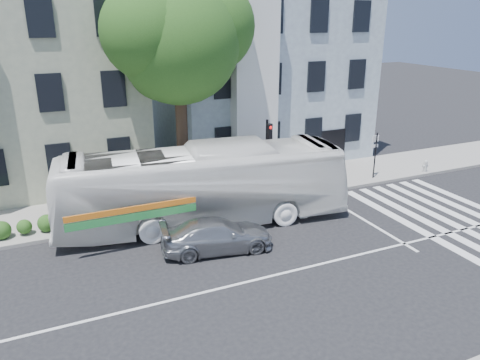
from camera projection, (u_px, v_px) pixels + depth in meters
ground at (259, 279)px, 16.27m from camera, size 120.00×120.00×0.00m
sidewalk_far at (188, 199)px, 23.13m from camera, size 80.00×4.00×0.15m
building_left at (16, 79)px, 24.65m from camera, size 12.00×10.00×11.00m
building_right at (255, 67)px, 30.03m from camera, size 12.00×10.00×11.00m
street_tree at (178, 35)px, 21.20m from camera, size 7.30×5.90×11.10m
bus at (203, 186)px, 20.10m from camera, size 4.44×12.78×3.49m
sedan at (217, 235)px, 18.09m from camera, size 2.41×4.56×1.26m
hedge at (89, 216)px, 20.10m from camera, size 8.48×2.66×0.70m
traffic_signal at (268, 147)px, 23.30m from camera, size 0.38×0.52×3.83m
fire_hydrant at (425, 166)px, 26.80m from camera, size 0.38×0.22×0.69m
far_sign_pole at (375, 149)px, 25.43m from camera, size 0.46×0.18×2.56m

